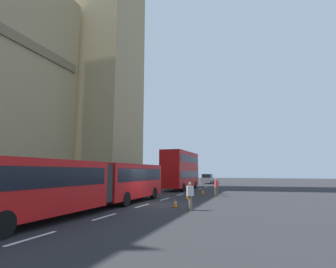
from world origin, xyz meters
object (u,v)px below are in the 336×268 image
Objects in this scene: double_decker_bus at (181,169)px; traffic_cone_east at (203,192)px; traffic_cone_middle at (187,196)px; articulated_bus at (94,181)px; pedestrian_by_kerb at (216,187)px; pedestrian_near_cones at (190,195)px; sedan_lead at (208,179)px; traffic_cone_west at (175,203)px.

traffic_cone_east is (-6.23, -4.16, -2.43)m from double_decker_bus.
traffic_cone_middle is 5.15m from traffic_cone_east.
pedestrian_by_kerb is (11.45, -5.78, -0.83)m from articulated_bus.
articulated_bus is 10.04× the size of pedestrian_near_cones.
traffic_cone_middle is at bearing -172.73° from sedan_lead.
sedan_lead reaches higher than traffic_cone_middle.
traffic_cone_middle is at bearing 153.33° from pedestrian_by_kerb.
double_decker_bus is at bearing 18.92° from traffic_cone_middle.
traffic_cone_west is 1.60m from pedestrian_near_cones.
sedan_lead is at bearing -0.77° from double_decker_bus.
pedestrian_near_cones is 1.00× the size of pedestrian_by_kerb.
pedestrian_near_cones is at bearing 179.11° from pedestrian_by_kerb.
traffic_cone_middle is at bearing 177.05° from traffic_cone_east.
traffic_cone_east is (10.03, 0.25, 0.00)m from traffic_cone_west.
sedan_lead is at bearing 7.27° from traffic_cone_middle.
sedan_lead is (36.44, -0.23, -0.83)m from articulated_bus.
pedestrian_by_kerb is at bearing -26.76° from articulated_bus.
traffic_cone_east is at bearing 49.02° from pedestrian_by_kerb.
sedan_lead reaches higher than traffic_cone_east.
double_decker_bus is at bearing 37.12° from pedestrian_by_kerb.
traffic_cone_east is at bearing -2.95° from traffic_cone_middle.
traffic_cone_middle is 1.00× the size of traffic_cone_east.
traffic_cone_west is (-16.26, -4.41, -2.43)m from double_decker_bus.
traffic_cone_east is (-23.58, -3.93, -0.63)m from sedan_lead.
sedan_lead is 2.60× the size of pedestrian_near_cones.
articulated_bus is at bearing 109.61° from pedestrian_near_cones.
pedestrian_near_cones reaches higher than traffic_cone_middle.
double_decker_bus is 16.62× the size of traffic_cone_west.
sedan_lead is 7.59× the size of traffic_cone_middle.
double_decker_bus is 5.70× the size of pedestrian_by_kerb.
pedestrian_near_cones is at bearing -171.09° from sedan_lead.
double_decker_bus is 16.62× the size of traffic_cone_middle.
sedan_lead is at bearing -0.36° from articulated_bus.
sedan_lead reaches higher than pedestrian_near_cones.
pedestrian_by_kerb is at bearing -0.89° from pedestrian_near_cones.
traffic_cone_east is 0.34× the size of pedestrian_near_cones.
traffic_cone_west is at bearing -164.84° from double_decker_bus.
pedestrian_near_cones reaches higher than traffic_cone_west.
articulated_bus reaches higher than traffic_cone_west.
traffic_cone_west is at bearing -174.05° from traffic_cone_middle.
traffic_cone_west is at bearing 170.99° from pedestrian_by_kerb.
pedestrian_near_cones is (-0.82, -1.22, 0.63)m from traffic_cone_west.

